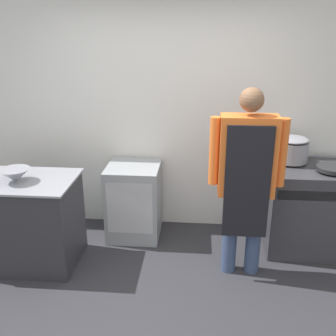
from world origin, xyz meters
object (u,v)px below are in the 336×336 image
at_px(stove, 306,207).
at_px(mixing_bowl, 15,175).
at_px(fridge_unit, 134,201).
at_px(person_cook, 246,173).
at_px(saute_pan, 332,168).
at_px(stock_pot, 291,149).

bearing_deg(stove, mixing_bowl, -168.30).
bearing_deg(fridge_unit, person_cook, -28.89).
distance_m(person_cook, saute_pan, 0.98).
height_order(person_cook, stock_pot, person_cook).
bearing_deg(stove, stock_pot, 146.36).
height_order(fridge_unit, mixing_bowl, mixing_bowl).
bearing_deg(mixing_bowl, stove, 11.70).
height_order(mixing_bowl, saute_pan, mixing_bowl).
relative_size(person_cook, stock_pot, 5.28).
relative_size(fridge_unit, stock_pot, 2.45).
bearing_deg(stove, fridge_unit, 177.12).
xyz_separation_m(stove, saute_pan, (0.17, -0.12, 0.49)).
bearing_deg(stock_pot, fridge_unit, -178.92).
bearing_deg(mixing_bowl, person_cook, 1.43).
xyz_separation_m(stock_pot, saute_pan, (0.35, -0.25, -0.11)).
bearing_deg(stock_pot, stove, -33.64).
distance_m(fridge_unit, stock_pot, 1.79).
height_order(stock_pot, saute_pan, stock_pot).
bearing_deg(person_cook, saute_pan, 25.15).
distance_m(mixing_bowl, stock_pot, 2.75).
xyz_separation_m(fridge_unit, mixing_bowl, (-0.99, -0.68, 0.54)).
distance_m(stove, saute_pan, 0.53).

